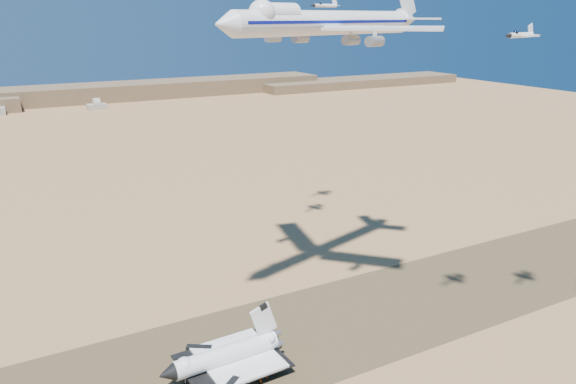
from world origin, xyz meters
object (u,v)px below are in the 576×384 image
chase_jet_a (520,35)px  shuttle (226,357)px  crew_b (261,381)px  crew_c (267,377)px  crew_a (274,371)px  carrier_747 (324,23)px  chase_jet_f (325,5)px  chase_jet_e (315,19)px

chase_jet_a → shuttle: bearing=149.3°
crew_b → crew_c: bearing=-122.7°
crew_b → crew_a: bearing=-119.7°
crew_b → chase_jet_a: size_ratio=0.12×
chase_jet_a → crew_b: bearing=154.9°
chase_jet_a → crew_c: bearing=154.0°
shuttle → crew_b: 11.50m
carrier_747 → chase_jet_f: 74.85m
shuttle → crew_c: 12.30m
crew_b → carrier_747: bearing=-98.7°
chase_jet_a → chase_jet_f: bearing=71.3°
crew_a → crew_b: size_ratio=1.16×
carrier_747 → chase_jet_a: carrier_747 is taller
shuttle → crew_a: shuttle is taller
crew_a → chase_jet_a: (61.45, -16.18, 86.92)m
chase_jet_a → chase_jet_e: size_ratio=0.93×
carrier_747 → chase_jet_e: bearing=44.8°
chase_jet_e → shuttle: bearing=-159.5°
shuttle → chase_jet_e: (68.73, 68.71, 86.48)m
carrier_747 → crew_b: size_ratio=54.38×
shuttle → crew_a: size_ratio=18.97×
crew_c → chase_jet_f: (75.64, 93.94, 95.75)m
crew_b → chase_jet_e: (62.66, 77.69, 90.35)m
crew_b → chase_jet_a: (66.29, -14.52, 87.05)m
shuttle → chase_jet_a: 112.73m
crew_a → chase_jet_e: bearing=-16.4°
crew_a → chase_jet_e: (57.82, 76.02, 90.22)m
carrier_747 → chase_jet_e: (25.03, 46.10, 0.66)m
crew_a → chase_jet_f: (72.86, 92.86, 95.62)m
crew_a → crew_c: bearing=132.0°
crew_c → chase_jet_f: size_ratio=0.11×
shuttle → chase_jet_a: size_ratio=2.58×
crew_c → chase_jet_e: (60.61, 77.10, 90.35)m
chase_jet_a → chase_jet_f: (11.40, 109.04, 8.70)m
crew_c → chase_jet_f: bearing=-102.6°
crew_b → crew_c: crew_c is taller
crew_a → chase_jet_a: chase_jet_a is taller
crew_a → chase_jet_e: size_ratio=0.13×
shuttle → chase_jet_e: chase_jet_e is taller
shuttle → chase_jet_a: (72.37, -23.49, 83.19)m
crew_a → crew_b: crew_a is taller
shuttle → chase_jet_f: chase_jet_f is taller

